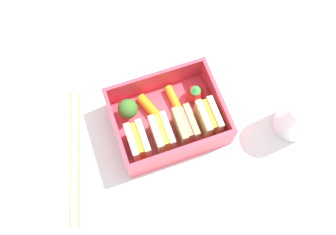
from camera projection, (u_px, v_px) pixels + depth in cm
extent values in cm
cube|color=white|center=(168.00, 126.00, 60.89)|extent=(120.00, 120.00, 2.00)
cube|color=#DF3B4C|center=(168.00, 122.00, 59.40)|extent=(16.61, 12.99, 1.20)
cube|color=#DF3B4C|center=(182.00, 153.00, 54.54)|extent=(16.61, 0.60, 4.70)
cube|color=#DF3B4C|center=(155.00, 81.00, 58.74)|extent=(16.61, 0.60, 4.70)
cube|color=#DF3B4C|center=(217.00, 99.00, 57.60)|extent=(0.60, 11.79, 4.70)
cube|color=#DF3B4C|center=(117.00, 132.00, 55.69)|extent=(0.60, 11.79, 4.70)
cube|color=beige|center=(214.00, 117.00, 56.48)|extent=(0.89, 5.03, 4.87)
cube|color=orange|center=(208.00, 119.00, 56.37)|extent=(0.89, 4.63, 4.48)
cube|color=beige|center=(203.00, 120.00, 56.27)|extent=(0.89, 5.03, 4.87)
cube|color=tan|center=(191.00, 124.00, 56.04)|extent=(0.89, 5.03, 4.87)
cube|color=#D87259|center=(185.00, 126.00, 55.93)|extent=(0.89, 4.63, 4.48)
cube|color=tan|center=(180.00, 128.00, 55.83)|extent=(0.89, 5.03, 4.87)
cube|color=beige|center=(167.00, 132.00, 55.60)|extent=(0.89, 5.03, 4.87)
cube|color=yellow|center=(162.00, 134.00, 55.49)|extent=(0.89, 4.63, 4.48)
cube|color=beige|center=(156.00, 136.00, 55.39)|extent=(0.89, 5.03, 4.87)
cube|color=beige|center=(144.00, 140.00, 55.16)|extent=(0.89, 5.03, 4.87)
cube|color=orange|center=(138.00, 142.00, 55.05)|extent=(0.89, 4.63, 4.48)
cube|color=beige|center=(132.00, 144.00, 54.94)|extent=(0.89, 5.03, 4.87)
sphere|color=red|center=(195.00, 94.00, 59.00)|extent=(2.73, 2.73, 2.73)
cone|color=green|center=(196.00, 90.00, 57.44)|extent=(1.64, 1.64, 0.60)
cylinder|color=orange|center=(173.00, 99.00, 59.48)|extent=(1.69, 4.47, 1.34)
cylinder|color=orange|center=(150.00, 108.00, 58.78)|extent=(3.17, 5.16, 1.55)
cylinder|color=#92CA71|center=(129.00, 114.00, 58.35)|extent=(1.10, 1.10, 1.72)
sphere|color=#366823|center=(128.00, 109.00, 56.54)|extent=(3.09, 3.09, 3.09)
cylinder|color=tan|center=(80.00, 155.00, 57.70)|extent=(5.98, 21.05, 0.70)
cylinder|color=tan|center=(72.00, 156.00, 57.66)|extent=(5.98, 21.05, 0.70)
cylinder|color=white|center=(299.00, 115.00, 55.96)|extent=(5.91, 5.91, 8.38)
cube|color=silver|center=(121.00, 40.00, 65.34)|extent=(15.44, 14.65, 0.40)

